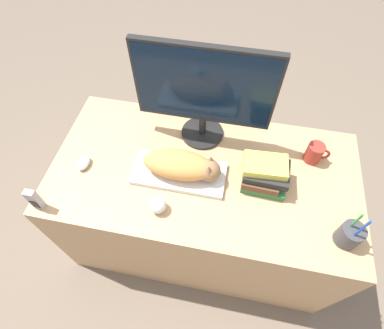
{
  "coord_description": "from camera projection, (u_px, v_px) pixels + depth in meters",
  "views": [
    {
      "loc": [
        0.09,
        -0.39,
        1.92
      ],
      "look_at": [
        -0.06,
        0.36,
        0.8
      ],
      "focal_mm": 28.0,
      "sensor_mm": 36.0,
      "label": 1
    }
  ],
  "objects": [
    {
      "name": "ground_plane",
      "position": [
        190.0,
        288.0,
        1.81
      ],
      "size": [
        12.0,
        12.0,
        0.0
      ],
      "primitive_type": "plane",
      "color": "#6B5B4C"
    },
    {
      "name": "keyboard",
      "position": [
        179.0,
        173.0,
        1.39
      ],
      "size": [
        0.43,
        0.19,
        0.02
      ],
      "color": "silver",
      "rests_on": "desk"
    },
    {
      "name": "coffee_mug",
      "position": [
        315.0,
        153.0,
        1.41
      ],
      "size": [
        0.11,
        0.08,
        0.1
      ],
      "color": "#9E2D23",
      "rests_on": "desk"
    },
    {
      "name": "book_stack",
      "position": [
        264.0,
        174.0,
        1.32
      ],
      "size": [
        0.21,
        0.18,
        0.14
      ],
      "color": "#2D6B38",
      "rests_on": "desk"
    },
    {
      "name": "cat",
      "position": [
        184.0,
        166.0,
        1.33
      ],
      "size": [
        0.35,
        0.15,
        0.12
      ],
      "color": "#D18C47",
      "rests_on": "keyboard"
    },
    {
      "name": "monitor",
      "position": [
        204.0,
        91.0,
        1.29
      ],
      "size": [
        0.62,
        0.21,
        0.51
      ],
      "color": "black",
      "rests_on": "desk"
    },
    {
      "name": "baseball",
      "position": [
        158.0,
        205.0,
        1.27
      ],
      "size": [
        0.07,
        0.07,
        0.07
      ],
      "color": "silver",
      "rests_on": "desk"
    },
    {
      "name": "pen_cup",
      "position": [
        350.0,
        235.0,
        1.17
      ],
      "size": [
        0.09,
        0.09,
        0.23
      ],
      "color": "#38383D",
      "rests_on": "desk"
    },
    {
      "name": "computer_mouse",
      "position": [
        83.0,
        163.0,
        1.41
      ],
      "size": [
        0.06,
        0.09,
        0.04
      ],
      "color": "silver",
      "rests_on": "desk"
    },
    {
      "name": "desk",
      "position": [
        202.0,
        206.0,
        1.71
      ],
      "size": [
        1.45,
        0.74,
        0.74
      ],
      "color": "tan",
      "rests_on": "ground_plane"
    },
    {
      "name": "phone",
      "position": [
        35.0,
        200.0,
        1.25
      ],
      "size": [
        0.04,
        0.03,
        0.13
      ],
      "color": "#99999E",
      "rests_on": "desk"
    }
  ]
}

